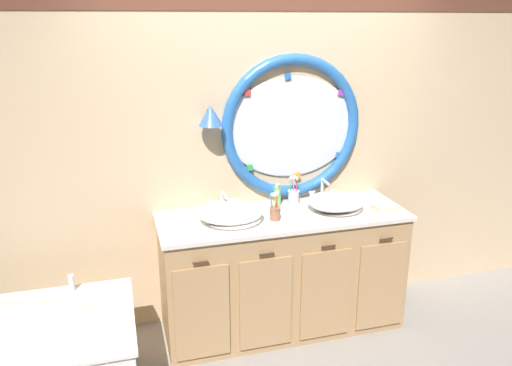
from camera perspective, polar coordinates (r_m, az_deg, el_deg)
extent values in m
plane|color=gray|center=(3.81, 3.39, -17.69)|extent=(14.00, 14.00, 0.00)
cube|color=#D6B78E|center=(3.78, 0.82, 3.83)|extent=(6.40, 0.08, 2.60)
cube|color=brown|center=(3.62, 1.11, 19.52)|extent=(6.27, 0.01, 0.09)
ellipsoid|color=silver|center=(3.75, 4.07, 6.27)|extent=(0.98, 0.02, 0.75)
torus|color=#2866B7|center=(3.75, 4.09, 6.25)|extent=(1.06, 0.08, 1.06)
cube|color=yellow|center=(3.93, 10.89, 6.11)|extent=(0.05, 0.01, 0.05)
cube|color=purple|center=(3.84, 9.58, 9.99)|extent=(0.05, 0.01, 0.05)
cube|color=#2866B7|center=(3.67, 3.60, 11.89)|extent=(0.05, 0.01, 0.05)
cube|color=red|center=(3.59, -1.00, 10.13)|extent=(0.05, 0.01, 0.05)
cube|color=teal|center=(3.60, -3.27, 5.74)|extent=(0.05, 0.01, 0.05)
cube|color=green|center=(3.71, -0.70, 1.73)|extent=(0.05, 0.01, 0.05)
cube|color=orange|center=(3.85, 4.69, 0.83)|extent=(0.05, 0.01, 0.05)
cube|color=#2866B7|center=(3.93, 9.28, 3.09)|extent=(0.05, 0.01, 0.05)
cylinder|color=#4C3823|center=(3.53, -5.30, 8.03)|extent=(0.02, 0.09, 0.02)
cone|color=blue|center=(3.49, -5.13, 7.57)|extent=(0.17, 0.17, 0.14)
cube|color=tan|center=(3.80, 2.93, -10.06)|extent=(1.74, 0.59, 0.87)
cube|color=silver|center=(3.61, 3.04, -3.72)|extent=(1.77, 0.63, 0.03)
cube|color=silver|center=(3.89, 1.67, -3.25)|extent=(1.74, 0.02, 0.11)
cube|color=tan|center=(3.43, -6.09, -14.38)|extent=(0.36, 0.02, 0.66)
cylinder|color=#422D1E|center=(3.23, -6.27, -8.86)|extent=(0.10, 0.01, 0.01)
cube|color=tan|center=(3.51, 1.11, -13.42)|extent=(0.36, 0.02, 0.66)
cylinder|color=#422D1E|center=(3.32, 1.20, -7.98)|extent=(0.10, 0.01, 0.01)
cube|color=tan|center=(3.64, 7.81, -12.33)|extent=(0.36, 0.02, 0.66)
cylinder|color=#422D1E|center=(3.46, 8.15, -7.04)|extent=(0.10, 0.01, 0.01)
cube|color=tan|center=(3.82, 13.92, -11.19)|extent=(0.36, 0.02, 0.66)
cylinder|color=#422D1E|center=(3.65, 14.45, -6.10)|extent=(0.10, 0.01, 0.01)
cylinder|color=silver|center=(3.50, -20.02, -10.50)|extent=(0.04, 0.04, 0.11)
ellipsoid|color=white|center=(3.46, -2.92, -3.33)|extent=(0.43, 0.28, 0.13)
torus|color=white|center=(3.45, -2.92, -3.29)|extent=(0.45, 0.45, 0.02)
cylinder|color=silver|center=(3.45, -2.92, -3.29)|extent=(0.03, 0.03, 0.01)
ellipsoid|color=white|center=(3.69, 8.95, -2.09)|extent=(0.38, 0.30, 0.13)
torus|color=white|center=(3.69, 8.96, -2.04)|extent=(0.40, 0.40, 0.02)
cylinder|color=silver|center=(3.69, 8.96, -2.04)|extent=(0.03, 0.03, 0.01)
cylinder|color=silver|center=(3.70, -3.78, -2.75)|extent=(0.05, 0.05, 0.02)
cylinder|color=silver|center=(3.68, -3.80, -1.81)|extent=(0.02, 0.02, 0.11)
sphere|color=silver|center=(3.66, -3.82, -1.01)|extent=(0.03, 0.03, 0.03)
cylinder|color=silver|center=(3.61, -3.61, -1.33)|extent=(0.02, 0.13, 0.02)
cylinder|color=silver|center=(3.68, -5.00, -2.57)|extent=(0.04, 0.04, 0.06)
cylinder|color=silver|center=(3.71, -2.59, -2.34)|extent=(0.04, 0.04, 0.06)
cube|color=silver|center=(3.67, -5.01, -2.07)|extent=(0.05, 0.01, 0.01)
cube|color=silver|center=(3.70, -2.60, -1.85)|extent=(0.05, 0.01, 0.01)
cylinder|color=silver|center=(3.93, 7.41, -1.63)|extent=(0.05, 0.05, 0.02)
cylinder|color=silver|center=(3.90, 7.45, -0.56)|extent=(0.02, 0.02, 0.13)
sphere|color=silver|center=(3.88, 7.49, 0.38)|extent=(0.03, 0.03, 0.03)
cylinder|color=silver|center=(3.83, 7.82, 0.13)|extent=(0.02, 0.11, 0.02)
cylinder|color=silver|center=(3.89, 6.29, -1.47)|extent=(0.04, 0.04, 0.06)
cylinder|color=silver|center=(3.95, 8.52, -1.24)|extent=(0.04, 0.04, 0.06)
cube|color=silver|center=(3.88, 6.31, -0.99)|extent=(0.05, 0.01, 0.01)
cube|color=silver|center=(3.94, 8.55, -0.78)|extent=(0.05, 0.01, 0.01)
cylinder|color=#996647|center=(3.49, 2.16, -3.48)|extent=(0.07, 0.07, 0.09)
torus|color=#996647|center=(3.47, 2.17, -2.80)|extent=(0.08, 0.08, 0.01)
cylinder|color=yellow|center=(3.47, 2.39, -2.59)|extent=(0.03, 0.03, 0.17)
cube|color=white|center=(3.44, 2.41, -1.06)|extent=(0.02, 0.02, 0.03)
cylinder|color=yellow|center=(3.48, 2.12, -2.67)|extent=(0.02, 0.03, 0.16)
cube|color=white|center=(3.45, 2.14, -1.24)|extent=(0.02, 0.02, 0.03)
cylinder|color=blue|center=(3.47, 1.81, -2.74)|extent=(0.03, 0.02, 0.16)
cube|color=white|center=(3.44, 1.83, -1.32)|extent=(0.02, 0.02, 0.02)
cylinder|color=#E0383D|center=(3.46, 2.20, -2.76)|extent=(0.03, 0.04, 0.17)
cube|color=white|center=(3.42, 2.22, -1.28)|extent=(0.02, 0.02, 0.03)
cylinder|color=silver|center=(3.79, 4.25, -1.63)|extent=(0.08, 0.08, 0.10)
torus|color=silver|center=(3.77, 4.26, -0.92)|extent=(0.09, 0.09, 0.01)
cylinder|color=#E0383D|center=(3.78, 4.62, -0.92)|extent=(0.02, 0.03, 0.17)
cube|color=white|center=(3.75, 4.66, 0.48)|extent=(0.02, 0.02, 0.02)
cylinder|color=purple|center=(3.80, 4.21, -0.84)|extent=(0.03, 0.03, 0.17)
cube|color=white|center=(3.77, 4.24, 0.54)|extent=(0.02, 0.02, 0.03)
cylinder|color=green|center=(3.77, 3.91, -0.86)|extent=(0.02, 0.02, 0.18)
cube|color=white|center=(3.74, 3.94, 0.62)|extent=(0.02, 0.02, 0.02)
cylinder|color=pink|center=(3.76, 4.32, -0.88)|extent=(0.03, 0.04, 0.19)
cube|color=white|center=(3.73, 4.35, 0.66)|extent=(0.02, 0.02, 0.03)
cylinder|color=#6BAD66|center=(3.74, 2.42, -1.48)|extent=(0.05, 0.05, 0.15)
cylinder|color=silver|center=(3.71, 2.44, -0.25)|extent=(0.03, 0.03, 0.02)
cylinder|color=silver|center=(3.69, 2.53, -0.13)|extent=(0.01, 0.04, 0.01)
cube|color=beige|center=(3.76, 14.36, -2.93)|extent=(0.19, 0.12, 0.02)
cube|color=beige|center=(3.76, 14.38, -2.62)|extent=(0.18, 0.11, 0.02)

